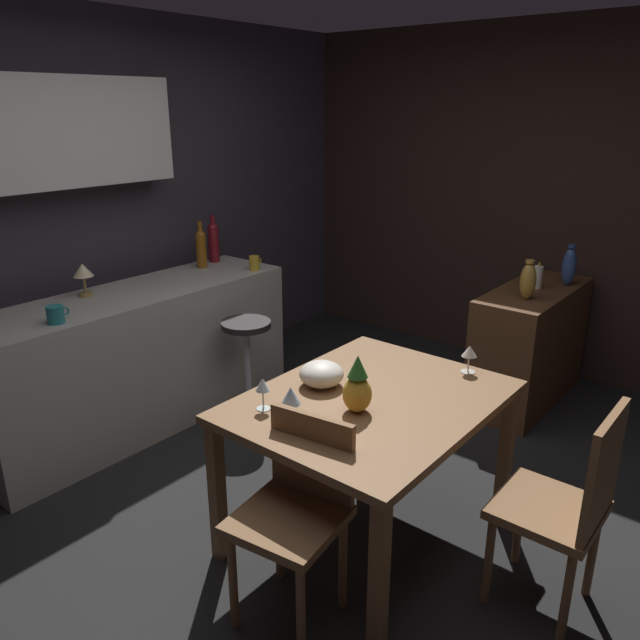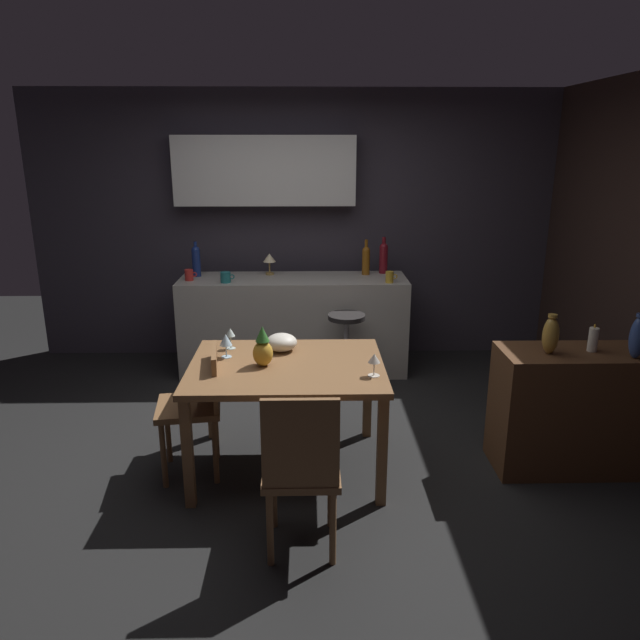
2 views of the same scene
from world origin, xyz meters
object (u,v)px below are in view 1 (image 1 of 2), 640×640
(chair_by_doorway, at_px, (567,504))
(wine_glass_right, at_px, (263,386))
(sideboard_cabinet, at_px, (529,345))
(cup_mustard, at_px, (254,263))
(vase_ceramic_blue, at_px, (569,266))
(bar_stool, at_px, (248,368))
(counter_lamp, at_px, (83,273))
(chair_near_window, at_px, (296,508))
(cup_teal, at_px, (56,315))
(dining_table, at_px, (371,414))
(fruit_bowl, at_px, (321,374))
(wine_bottle_ruby, at_px, (213,240))
(pillar_candle_tall, at_px, (538,277))
(wine_bottle_amber, at_px, (201,247))
(pineapple_centerpiece, at_px, (357,388))
(wine_glass_left, at_px, (469,353))
(vase_brass, at_px, (528,281))
(wine_glass_center, at_px, (291,397))

(chair_by_doorway, relative_size, wine_glass_right, 6.34)
(sideboard_cabinet, relative_size, cup_mustard, 10.34)
(vase_ceramic_blue, bearing_deg, bar_stool, 139.41)
(sideboard_cabinet, relative_size, counter_lamp, 5.43)
(chair_near_window, xyz_separation_m, cup_teal, (-0.02, 1.68, 0.46))
(dining_table, relative_size, fruit_bowl, 5.88)
(chair_by_doorway, distance_m, wine_bottle_ruby, 3.04)
(wine_bottle_ruby, bearing_deg, pillar_candle_tall, -61.76)
(sideboard_cabinet, bearing_deg, wine_bottle_amber, 122.16)
(cup_teal, height_order, pillar_candle_tall, pillar_candle_tall)
(dining_table, bearing_deg, wine_bottle_amber, 70.54)
(chair_by_doorway, xyz_separation_m, pineapple_centerpiece, (-0.25, 0.85, 0.34))
(fruit_bowl, bearing_deg, wine_glass_left, -39.21)
(wine_glass_left, distance_m, counter_lamp, 2.31)
(chair_by_doorway, bearing_deg, pineapple_centerpiece, 106.16)
(chair_by_doorway, relative_size, cup_mustard, 8.82)
(pineapple_centerpiece, distance_m, vase_brass, 1.81)
(counter_lamp, bearing_deg, vase_brass, -47.07)
(dining_table, height_order, counter_lamp, counter_lamp)
(counter_lamp, bearing_deg, pillar_candle_tall, -42.32)
(dining_table, relative_size, chair_by_doorway, 1.32)
(sideboard_cabinet, height_order, wine_bottle_amber, wine_bottle_amber)
(cup_teal, xyz_separation_m, counter_lamp, (0.37, 0.33, 0.10))
(pineapple_centerpiece, height_order, fruit_bowl, pineapple_centerpiece)
(fruit_bowl, height_order, pillar_candle_tall, pillar_candle_tall)
(wine_glass_right, bearing_deg, chair_near_window, -117.72)
(wine_glass_right, relative_size, wine_bottle_ruby, 0.43)
(sideboard_cabinet, height_order, chair_near_window, chair_near_window)
(dining_table, distance_m, cup_teal, 1.76)
(dining_table, bearing_deg, bar_stool, 70.10)
(cup_mustard, xyz_separation_m, pillar_candle_tall, (1.08, -1.62, -0.05))
(wine_glass_center, xyz_separation_m, cup_teal, (-0.19, 1.50, 0.09))
(wine_glass_right, distance_m, wine_bottle_ruby, 2.13)
(fruit_bowl, distance_m, vase_ceramic_blue, 2.24)
(pillar_candle_tall, relative_size, vase_brass, 0.70)
(pineapple_centerpiece, distance_m, wine_bottle_ruby, 2.28)
(wine_bottle_amber, distance_m, cup_teal, 1.32)
(wine_glass_right, height_order, vase_ceramic_blue, vase_ceramic_blue)
(chair_near_window, xyz_separation_m, vase_brass, (2.23, -0.02, 0.45))
(chair_by_doorway, height_order, pineapple_centerpiece, pineapple_centerpiece)
(dining_table, xyz_separation_m, wine_glass_right, (-0.39, 0.30, 0.19))
(pineapple_centerpiece, height_order, cup_mustard, pineapple_centerpiece)
(chair_near_window, bearing_deg, cup_mustard, 48.69)
(dining_table, relative_size, pineapple_centerpiece, 4.73)
(wine_glass_center, bearing_deg, wine_bottle_ruby, 56.06)
(sideboard_cabinet, xyz_separation_m, pineapple_centerpiece, (-2.08, -0.00, 0.44))
(sideboard_cabinet, relative_size, pillar_candle_tall, 6.09)
(chair_near_window, height_order, vase_ceramic_blue, vase_ceramic_blue)
(chair_by_doorway, bearing_deg, cup_teal, 105.45)
(pineapple_centerpiece, height_order, cup_teal, pineapple_centerpiece)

